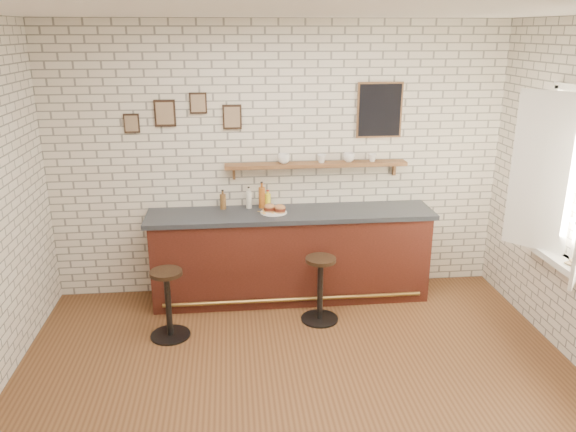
% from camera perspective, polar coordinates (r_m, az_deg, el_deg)
% --- Properties ---
extents(ground, '(5.00, 5.00, 0.00)m').
position_cam_1_polar(ground, '(4.98, 1.30, -16.91)').
color(ground, brown).
rests_on(ground, ground).
extents(bar_counter, '(3.10, 0.65, 1.01)m').
position_cam_1_polar(bar_counter, '(6.24, 0.29, -3.98)').
color(bar_counter, '#461A12').
rests_on(bar_counter, ground).
extents(sandwich_plate, '(0.28, 0.28, 0.01)m').
position_cam_1_polar(sandwich_plate, '(6.03, -1.46, 0.38)').
color(sandwich_plate, white).
rests_on(sandwich_plate, bar_counter).
extents(ciabatta_sandwich, '(0.25, 0.17, 0.08)m').
position_cam_1_polar(ciabatta_sandwich, '(6.02, -1.36, 0.80)').
color(ciabatta_sandwich, '#B97D4B').
rests_on(ciabatta_sandwich, sandwich_plate).
extents(potato_chips, '(0.27, 0.19, 0.00)m').
position_cam_1_polar(potato_chips, '(6.02, -1.65, 0.43)').
color(potato_chips, '#EBB852').
rests_on(potato_chips, sandwich_plate).
extents(bitters_bottle_brown, '(0.07, 0.07, 0.22)m').
position_cam_1_polar(bitters_bottle_brown, '(6.18, -6.63, 1.50)').
color(bitters_bottle_brown, brown).
rests_on(bitters_bottle_brown, bar_counter).
extents(bitters_bottle_white, '(0.06, 0.06, 0.24)m').
position_cam_1_polar(bitters_bottle_white, '(6.18, -4.00, 1.68)').
color(bitters_bottle_white, beige).
rests_on(bitters_bottle_white, bar_counter).
extents(bitters_bottle_amber, '(0.07, 0.07, 0.29)m').
position_cam_1_polar(bitters_bottle_amber, '(6.18, -2.67, 1.92)').
color(bitters_bottle_amber, '#9A4E18').
rests_on(bitters_bottle_amber, bar_counter).
extents(condiment_bottle_yellow, '(0.06, 0.06, 0.20)m').
position_cam_1_polar(condiment_bottle_yellow, '(6.19, -2.05, 1.62)').
color(condiment_bottle_yellow, yellow).
rests_on(condiment_bottle_yellow, bar_counter).
extents(bar_stool_left, '(0.39, 0.39, 0.70)m').
position_cam_1_polar(bar_stool_left, '(5.62, -12.08, -8.51)').
color(bar_stool_left, black).
rests_on(bar_stool_left, ground).
extents(bar_stool_right, '(0.39, 0.39, 0.70)m').
position_cam_1_polar(bar_stool_right, '(5.80, 3.29, -7.22)').
color(bar_stool_right, black).
rests_on(bar_stool_right, ground).
extents(wall_shelf, '(2.00, 0.18, 0.18)m').
position_cam_1_polar(wall_shelf, '(6.17, 2.89, 5.23)').
color(wall_shelf, brown).
rests_on(wall_shelf, ground).
extents(shelf_cup_a, '(0.17, 0.17, 0.11)m').
position_cam_1_polar(shelf_cup_a, '(6.11, -0.45, 5.85)').
color(shelf_cup_a, white).
rests_on(shelf_cup_a, wall_shelf).
extents(shelf_cup_b, '(0.14, 0.14, 0.09)m').
position_cam_1_polar(shelf_cup_b, '(6.16, 3.43, 5.85)').
color(shelf_cup_b, white).
rests_on(shelf_cup_b, wall_shelf).
extents(shelf_cup_c, '(0.18, 0.18, 0.10)m').
position_cam_1_polar(shelf_cup_c, '(6.22, 6.21, 5.93)').
color(shelf_cup_c, white).
rests_on(shelf_cup_c, wall_shelf).
extents(shelf_cup_d, '(0.13, 0.13, 0.08)m').
position_cam_1_polar(shelf_cup_d, '(6.28, 8.58, 5.88)').
color(shelf_cup_d, white).
rests_on(shelf_cup_d, wall_shelf).
extents(back_wall_decor, '(2.96, 0.02, 0.56)m').
position_cam_1_polar(back_wall_decor, '(6.12, 1.22, 10.55)').
color(back_wall_decor, black).
rests_on(back_wall_decor, ground).
extents(window_sill, '(0.20, 1.35, 0.06)m').
position_cam_1_polar(window_sill, '(5.59, 26.23, -4.34)').
color(window_sill, white).
rests_on(window_sill, ground).
extents(casement_window, '(0.40, 1.30, 1.56)m').
position_cam_1_polar(casement_window, '(5.35, 26.96, 3.09)').
color(casement_window, white).
rests_on(casement_window, ground).
extents(book_lower, '(0.21, 0.24, 0.02)m').
position_cam_1_polar(book_lower, '(5.44, 27.02, -4.63)').
color(book_lower, tan).
rests_on(book_lower, window_sill).
extents(book_upper, '(0.20, 0.25, 0.02)m').
position_cam_1_polar(book_upper, '(5.44, 27.00, -4.43)').
color(book_upper, tan).
rests_on(book_upper, book_lower).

